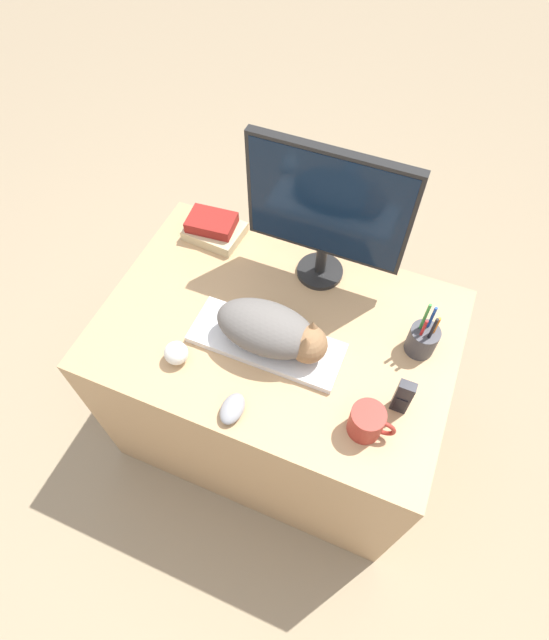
{
  "coord_description": "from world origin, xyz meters",
  "views": [
    {
      "loc": [
        0.32,
        -0.41,
        2.06
      ],
      "look_at": [
        -0.0,
        0.36,
        0.82
      ],
      "focal_mm": 28.0,
      "sensor_mm": 36.0,
      "label": 1
    }
  ],
  "objects_px": {
    "baseball": "(176,353)",
    "phone": "(403,397)",
    "pen_cup": "(422,339)",
    "book_stack": "(214,228)",
    "cat": "(274,331)",
    "coffee_mug": "(367,422)",
    "keyboard": "(266,343)",
    "monitor": "(327,210)",
    "computer_mouse": "(232,409)"
  },
  "relations": [
    {
      "from": "cat",
      "to": "book_stack",
      "type": "distance_m",
      "value": 0.51
    },
    {
      "from": "baseball",
      "to": "phone",
      "type": "height_order",
      "value": "phone"
    },
    {
      "from": "monitor",
      "to": "pen_cup",
      "type": "height_order",
      "value": "monitor"
    },
    {
      "from": "keyboard",
      "to": "computer_mouse",
      "type": "height_order",
      "value": "computer_mouse"
    },
    {
      "from": "monitor",
      "to": "baseball",
      "type": "bearing_deg",
      "value": -120.61
    },
    {
      "from": "cat",
      "to": "pen_cup",
      "type": "xyz_separation_m",
      "value": [
        0.41,
        0.16,
        -0.04
      ]
    },
    {
      "from": "cat",
      "to": "coffee_mug",
      "type": "xyz_separation_m",
      "value": [
        0.33,
        -0.15,
        -0.04
      ]
    },
    {
      "from": "keyboard",
      "to": "cat",
      "type": "xyz_separation_m",
      "value": [
        0.02,
        0.0,
        0.08
      ]
    },
    {
      "from": "computer_mouse",
      "to": "coffee_mug",
      "type": "distance_m",
      "value": 0.37
    },
    {
      "from": "cat",
      "to": "pen_cup",
      "type": "height_order",
      "value": "pen_cup"
    },
    {
      "from": "pen_cup",
      "to": "book_stack",
      "type": "distance_m",
      "value": 0.8
    },
    {
      "from": "computer_mouse",
      "to": "coffee_mug",
      "type": "bearing_deg",
      "value": 14.39
    },
    {
      "from": "keyboard",
      "to": "cat",
      "type": "distance_m",
      "value": 0.08
    },
    {
      "from": "cat",
      "to": "computer_mouse",
      "type": "relative_size",
      "value": 3.46
    },
    {
      "from": "keyboard",
      "to": "monitor",
      "type": "bearing_deg",
      "value": 80.5
    },
    {
      "from": "computer_mouse",
      "to": "phone",
      "type": "height_order",
      "value": "phone"
    },
    {
      "from": "pen_cup",
      "to": "baseball",
      "type": "distance_m",
      "value": 0.73
    },
    {
      "from": "keyboard",
      "to": "baseball",
      "type": "height_order",
      "value": "baseball"
    },
    {
      "from": "keyboard",
      "to": "book_stack",
      "type": "distance_m",
      "value": 0.49
    },
    {
      "from": "baseball",
      "to": "book_stack",
      "type": "distance_m",
      "value": 0.51
    },
    {
      "from": "pen_cup",
      "to": "cat",
      "type": "bearing_deg",
      "value": -158.01
    },
    {
      "from": "baseball",
      "to": "phone",
      "type": "bearing_deg",
      "value": 8.65
    },
    {
      "from": "pen_cup",
      "to": "phone",
      "type": "height_order",
      "value": "pen_cup"
    },
    {
      "from": "coffee_mug",
      "to": "book_stack",
      "type": "xyz_separation_m",
      "value": [
        -0.7,
        0.49,
        -0.02
      ]
    },
    {
      "from": "cat",
      "to": "computer_mouse",
      "type": "bearing_deg",
      "value": -96.17
    },
    {
      "from": "monitor",
      "to": "book_stack",
      "type": "height_order",
      "value": "monitor"
    },
    {
      "from": "coffee_mug",
      "to": "pen_cup",
      "type": "relative_size",
      "value": 0.61
    },
    {
      "from": "coffee_mug",
      "to": "phone",
      "type": "relative_size",
      "value": 0.92
    },
    {
      "from": "phone",
      "to": "coffee_mug",
      "type": "bearing_deg",
      "value": -125.08
    },
    {
      "from": "cat",
      "to": "monitor",
      "type": "distance_m",
      "value": 0.38
    },
    {
      "from": "baseball",
      "to": "keyboard",
      "type": "bearing_deg",
      "value": 33.08
    },
    {
      "from": "monitor",
      "to": "pen_cup",
      "type": "xyz_separation_m",
      "value": [
        0.38,
        -0.16,
        -0.24
      ]
    },
    {
      "from": "pen_cup",
      "to": "phone",
      "type": "distance_m",
      "value": 0.21
    },
    {
      "from": "computer_mouse",
      "to": "keyboard",
      "type": "bearing_deg",
      "value": 89.48
    },
    {
      "from": "cat",
      "to": "book_stack",
      "type": "relative_size",
      "value": 1.68
    },
    {
      "from": "pen_cup",
      "to": "phone",
      "type": "relative_size",
      "value": 1.5
    },
    {
      "from": "pen_cup",
      "to": "coffee_mug",
      "type": "bearing_deg",
      "value": -103.89
    },
    {
      "from": "cat",
      "to": "pen_cup",
      "type": "bearing_deg",
      "value": 21.99
    },
    {
      "from": "baseball",
      "to": "book_stack",
      "type": "relative_size",
      "value": 0.35
    },
    {
      "from": "cat",
      "to": "coffee_mug",
      "type": "bearing_deg",
      "value": -23.72
    },
    {
      "from": "keyboard",
      "to": "book_stack",
      "type": "bearing_deg",
      "value": 135.0
    },
    {
      "from": "pen_cup",
      "to": "baseball",
      "type": "xyz_separation_m",
      "value": [
        -0.66,
        -0.31,
        -0.02
      ]
    },
    {
      "from": "monitor",
      "to": "book_stack",
      "type": "xyz_separation_m",
      "value": [
        -0.4,
        0.02,
        -0.25
      ]
    },
    {
      "from": "cat",
      "to": "phone",
      "type": "distance_m",
      "value": 0.4
    },
    {
      "from": "computer_mouse",
      "to": "pen_cup",
      "type": "distance_m",
      "value": 0.59
    },
    {
      "from": "monitor",
      "to": "book_stack",
      "type": "bearing_deg",
      "value": 176.82
    },
    {
      "from": "coffee_mug",
      "to": "baseball",
      "type": "height_order",
      "value": "coffee_mug"
    },
    {
      "from": "coffee_mug",
      "to": "baseball",
      "type": "relative_size",
      "value": 1.79
    },
    {
      "from": "keyboard",
      "to": "cat",
      "type": "height_order",
      "value": "cat"
    },
    {
      "from": "monitor",
      "to": "baseball",
      "type": "xyz_separation_m",
      "value": [
        -0.28,
        -0.47,
        -0.25
      ]
    }
  ]
}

